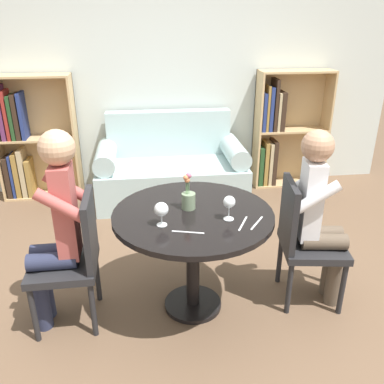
% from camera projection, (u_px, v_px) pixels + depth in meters
% --- Properties ---
extents(ground_plane, '(16.00, 16.00, 0.00)m').
position_uv_depth(ground_plane, '(193.00, 305.00, 2.89)').
color(ground_plane, brown).
extents(back_wall, '(5.20, 0.05, 2.70)m').
position_uv_depth(back_wall, '(166.00, 69.00, 4.43)').
color(back_wall, silver).
rests_on(back_wall, ground_plane).
extents(round_table, '(1.03, 1.03, 0.74)m').
position_uv_depth(round_table, '(193.00, 230.00, 2.64)').
color(round_table, black).
rests_on(round_table, ground_plane).
extents(couch, '(1.59, 0.80, 0.92)m').
position_uv_depth(couch, '(171.00, 171.00, 4.46)').
color(couch, '#A8C1C1').
rests_on(couch, ground_plane).
extents(bookshelf_left, '(0.83, 0.28, 1.33)m').
position_uv_depth(bookshelf_left, '(27.00, 141.00, 4.40)').
color(bookshelf_left, tan).
rests_on(bookshelf_left, ground_plane).
extents(bookshelf_right, '(0.83, 0.28, 1.33)m').
position_uv_depth(bookshelf_right, '(281.00, 131.00, 4.72)').
color(bookshelf_right, tan).
rests_on(bookshelf_right, ground_plane).
extents(chair_left, '(0.42, 0.42, 0.90)m').
position_uv_depth(chair_left, '(74.00, 255.00, 2.57)').
color(chair_left, '#232326').
rests_on(chair_left, ground_plane).
extents(chair_right, '(0.48, 0.48, 0.90)m').
position_uv_depth(chair_right, '(303.00, 237.00, 2.78)').
color(chair_right, '#232326').
rests_on(chair_right, ground_plane).
extents(person_left, '(0.42, 0.34, 1.31)m').
position_uv_depth(person_left, '(56.00, 228.00, 2.48)').
color(person_left, '#282D47').
rests_on(person_left, ground_plane).
extents(person_right, '(0.45, 0.38, 1.25)m').
position_uv_depth(person_right, '(320.00, 215.00, 2.70)').
color(person_right, brown).
rests_on(person_right, ground_plane).
extents(wine_glass_left, '(0.09, 0.09, 0.15)m').
position_uv_depth(wine_glass_left, '(161.00, 210.00, 2.39)').
color(wine_glass_left, white).
rests_on(wine_glass_left, round_table).
extents(wine_glass_right, '(0.07, 0.07, 0.16)m').
position_uv_depth(wine_glass_right, '(229.00, 203.00, 2.46)').
color(wine_glass_right, white).
rests_on(wine_glass_right, round_table).
extents(flower_vase, '(0.09, 0.09, 0.25)m').
position_uv_depth(flower_vase, '(188.00, 198.00, 2.61)').
color(flower_vase, gray).
rests_on(flower_vase, round_table).
extents(knife_left_setting, '(0.12, 0.16, 0.00)m').
position_uv_depth(knife_left_setting, '(257.00, 223.00, 2.45)').
color(knife_left_setting, silver).
rests_on(knife_left_setting, round_table).
extents(fork_left_setting, '(0.19, 0.06, 0.00)m').
position_uv_depth(fork_left_setting, '(188.00, 232.00, 2.35)').
color(fork_left_setting, silver).
rests_on(fork_left_setting, round_table).
extents(knife_right_setting, '(0.10, 0.17, 0.00)m').
position_uv_depth(knife_right_setting, '(243.00, 224.00, 2.45)').
color(knife_right_setting, silver).
rests_on(knife_right_setting, round_table).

